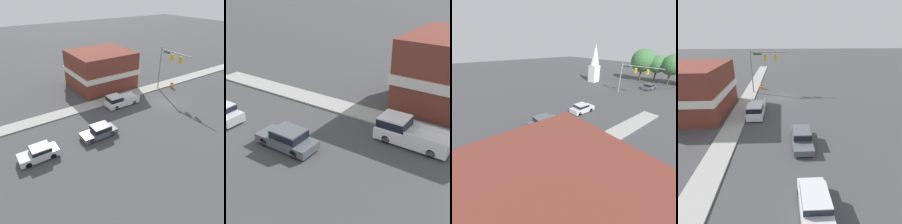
% 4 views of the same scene
% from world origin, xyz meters
% --- Properties ---
extents(car_lead, '(1.87, 4.58, 1.50)m').
position_xyz_m(car_lead, '(-2.03, 13.72, 0.78)').
color(car_lead, black).
rests_on(car_lead, ground).
extents(pickup_truck_parked, '(1.99, 5.44, 1.90)m').
position_xyz_m(pickup_truck_parked, '(3.31, 7.00, 0.93)').
color(pickup_truck_parked, black).
rests_on(pickup_truck_parked, ground).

